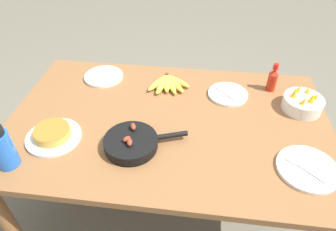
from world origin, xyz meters
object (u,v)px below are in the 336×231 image
(banana_bunch, at_px, (168,83))
(fruit_bowl_mango, at_px, (303,103))
(empty_plate_far_left, at_px, (104,76))
(water_bottle, at_px, (2,148))
(empty_plate_far_right, at_px, (308,169))
(hot_sauce_bottle, at_px, (273,79))
(empty_plate_near_front, at_px, (228,94))
(skillet, at_px, (132,143))
(frittata_plate_center, at_px, (53,135))

(banana_bunch, distance_m, fruit_bowl_mango, 0.72)
(empty_plate_far_left, distance_m, water_bottle, 0.73)
(empty_plate_far_right, relative_size, hot_sauce_bottle, 1.54)
(empty_plate_near_front, xyz_separation_m, water_bottle, (-0.93, -0.61, 0.09))
(empty_plate_near_front, relative_size, water_bottle, 1.07)
(skillet, bearing_deg, fruit_bowl_mango, 6.00)
(empty_plate_near_front, bearing_deg, frittata_plate_center, -151.42)
(water_bottle, bearing_deg, empty_plate_far_right, 5.73)
(empty_plate_far_left, distance_m, empty_plate_far_right, 1.19)
(skillet, height_order, water_bottle, water_bottle)
(empty_plate_near_front, relative_size, fruit_bowl_mango, 1.08)
(banana_bunch, xyz_separation_m, empty_plate_near_front, (0.34, -0.05, -0.01))
(frittata_plate_center, relative_size, water_bottle, 1.24)
(empty_plate_near_front, distance_m, fruit_bowl_mango, 0.38)
(hot_sauce_bottle, bearing_deg, empty_plate_near_front, -160.14)
(empty_plate_far_left, bearing_deg, frittata_plate_center, -98.75)
(skillet, relative_size, frittata_plate_center, 1.47)
(empty_plate_far_right, bearing_deg, empty_plate_far_left, 151.29)
(banana_bunch, relative_size, empty_plate_far_right, 0.97)
(banana_bunch, xyz_separation_m, empty_plate_far_right, (0.65, -0.53, -0.01))
(banana_bunch, relative_size, fruit_bowl_mango, 1.25)
(frittata_plate_center, bearing_deg, hot_sauce_bottle, 26.71)
(empty_plate_near_front, bearing_deg, banana_bunch, 171.67)
(empty_plate_far_right, bearing_deg, empty_plate_near_front, 123.11)
(frittata_plate_center, relative_size, fruit_bowl_mango, 1.26)
(water_bottle, distance_m, hot_sauce_bottle, 1.36)
(empty_plate_far_left, bearing_deg, hot_sauce_bottle, -0.05)
(empty_plate_near_front, bearing_deg, hot_sauce_bottle, 19.86)
(banana_bunch, height_order, hot_sauce_bottle, hot_sauce_bottle)
(skillet, relative_size, empty_plate_near_front, 1.71)
(banana_bunch, bearing_deg, hot_sauce_bottle, 3.60)
(frittata_plate_center, xyz_separation_m, hot_sauce_bottle, (1.04, 0.53, 0.05))
(skillet, bearing_deg, banana_bunch, 59.88)
(water_bottle, bearing_deg, frittata_plate_center, 54.06)
(fruit_bowl_mango, bearing_deg, empty_plate_near_front, 169.22)
(empty_plate_near_front, distance_m, empty_plate_far_right, 0.58)
(fruit_bowl_mango, bearing_deg, banana_bunch, 170.38)
(skillet, height_order, empty_plate_far_left, skillet)
(water_bottle, relative_size, hot_sauce_bottle, 1.21)
(banana_bunch, height_order, empty_plate_near_front, banana_bunch)
(empty_plate_near_front, height_order, water_bottle, water_bottle)
(empty_plate_near_front, relative_size, empty_plate_far_left, 0.95)
(empty_plate_near_front, height_order, hot_sauce_bottle, hot_sauce_bottle)
(hot_sauce_bottle, bearing_deg, empty_plate_far_left, 179.95)
(banana_bunch, height_order, frittata_plate_center, frittata_plate_center)
(skillet, distance_m, empty_plate_near_front, 0.62)
(empty_plate_far_right, bearing_deg, water_bottle, -174.27)
(skillet, distance_m, empty_plate_far_left, 0.61)
(hot_sauce_bottle, bearing_deg, banana_bunch, -176.40)
(empty_plate_far_left, relative_size, fruit_bowl_mango, 1.14)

